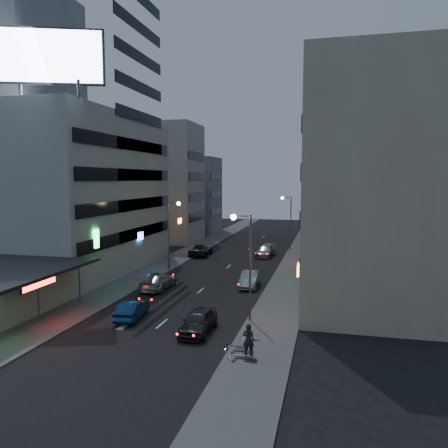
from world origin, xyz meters
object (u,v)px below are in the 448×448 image
(parked_car_left, at_px, (201,250))
(scooter_black_b, at_px, (254,343))
(scooter_black_a, at_px, (258,350))
(scooter_silver_b, at_px, (260,331))
(road_car_blue, at_px, (132,310))
(scooter_silver_a, at_px, (249,346))
(scooter_blue, at_px, (248,338))
(person, at_px, (249,340))
(parked_car_right_near, at_px, (198,321))
(parked_car_right_mid, at_px, (249,279))
(road_car_silver, at_px, (158,281))
(parked_car_right_far, at_px, (265,251))

(parked_car_left, height_order, scooter_black_b, parked_car_left)
(scooter_black_a, height_order, scooter_silver_b, scooter_black_a)
(road_car_blue, height_order, scooter_silver_a, road_car_blue)
(road_car_blue, relative_size, scooter_blue, 2.39)
(person, relative_size, scooter_black_a, 0.98)
(scooter_black_b, bearing_deg, scooter_black_a, -159.32)
(parked_car_right_near, height_order, scooter_blue, parked_car_right_near)
(parked_car_right_near, bearing_deg, parked_car_left, 105.82)
(parked_car_right_near, distance_m, scooter_black_b, 5.22)
(scooter_black_b, bearing_deg, scooter_silver_a, 161.22)
(scooter_silver_b, bearing_deg, road_car_blue, 80.21)
(scooter_black_a, distance_m, scooter_black_b, 1.19)
(road_car_blue, bearing_deg, person, 146.20)
(scooter_blue, xyz_separation_m, scooter_silver_b, (0.54, 1.52, -0.04))
(parked_car_right_near, relative_size, parked_car_right_mid, 1.02)
(parked_car_right_near, bearing_deg, road_car_silver, 124.20)
(scooter_black_b, bearing_deg, scooter_blue, 39.23)
(parked_car_left, xyz_separation_m, parked_car_right_far, (9.00, 1.13, -0.03))
(scooter_black_a, bearing_deg, person, 59.95)
(road_car_silver, distance_m, scooter_blue, 17.05)
(parked_car_right_near, distance_m, parked_car_right_mid, 13.80)
(parked_car_right_far, bearing_deg, scooter_black_a, -77.72)
(parked_car_right_near, distance_m, road_car_blue, 6.14)
(parked_car_left, relative_size, scooter_black_a, 2.77)
(scooter_blue, bearing_deg, scooter_black_b, -138.30)
(parked_car_left, relative_size, road_car_blue, 1.29)
(parked_car_right_mid, distance_m, parked_car_right_far, 17.28)
(road_car_blue, bearing_deg, scooter_blue, 152.26)
(parked_car_right_near, distance_m, scooter_silver_a, 5.39)
(scooter_silver_a, height_order, scooter_silver_b, scooter_silver_a)
(parked_car_right_near, relative_size, parked_car_left, 0.85)
(road_car_silver, bearing_deg, parked_car_right_near, 124.91)
(person, xyz_separation_m, scooter_black_b, (0.24, 0.70, -0.41))
(person, relative_size, scooter_silver_a, 1.08)
(person, bearing_deg, scooter_silver_b, -89.30)
(parked_car_right_far, relative_size, scooter_black_b, 2.71)
(parked_car_right_far, relative_size, scooter_blue, 2.86)
(scooter_silver_a, bearing_deg, parked_car_left, 14.50)
(parked_car_left, relative_size, road_car_silver, 1.00)
(scooter_black_a, bearing_deg, parked_car_right_mid, 15.32)
(road_car_blue, relative_size, scooter_silver_b, 2.55)
(parked_car_right_near, xyz_separation_m, scooter_black_b, (4.45, -2.73, -0.11))
(parked_car_right_far, bearing_deg, parked_car_right_mid, -82.29)
(parked_car_right_near, height_order, parked_car_left, parked_car_right_near)
(scooter_black_a, distance_m, scooter_blue, 2.07)
(parked_car_left, xyz_separation_m, scooter_black_a, (13.66, -33.74, -0.04))
(scooter_silver_b, bearing_deg, parked_car_left, 26.08)
(parked_car_right_mid, height_order, scooter_black_b, parked_car_right_mid)
(road_car_silver, bearing_deg, scooter_black_a, 130.28)
(parked_car_right_near, xyz_separation_m, parked_car_right_far, (0.19, 31.01, -0.06))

